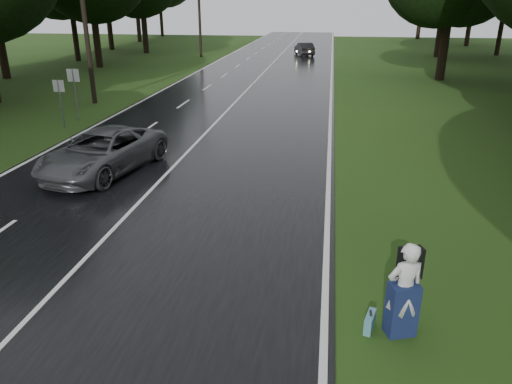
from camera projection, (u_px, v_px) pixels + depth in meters
ground at (53, 294)px, 10.40m from camera, size 160.00×160.00×0.00m
road at (232, 106)px, 28.76m from camera, size 12.00×140.00×0.04m
lane_center at (232, 105)px, 28.75m from camera, size 0.12×140.00×0.01m
grey_car at (103, 152)px, 17.41m from camera, size 3.62×5.84×1.51m
far_car at (304, 49)px, 54.36m from camera, size 2.60×4.44×1.38m
hitchhiker at (404, 293)px, 8.88m from camera, size 0.81×0.78×1.91m
suitcase at (370, 322)px, 9.23m from camera, size 0.27×0.50×0.34m
utility_pole_mid at (95, 103)px, 29.62m from camera, size 1.80×0.28×10.54m
utility_pole_far at (201, 57)px, 53.33m from camera, size 1.80×0.28×10.38m
road_sign_a at (65, 128)px, 23.92m from camera, size 0.56×0.10×2.32m
road_sign_b at (79, 121)px, 25.29m from camera, size 0.64×0.10×2.65m
tree_left_e at (100, 67)px, 45.15m from camera, size 9.74×9.74×15.21m
tree_left_f at (147, 53)px, 57.26m from camera, size 9.45×9.45×14.76m
tree_right_e at (439, 80)px, 38.16m from camera, size 9.28×9.28×14.50m
tree_right_f at (436, 57)px, 53.22m from camera, size 9.33×9.33×14.57m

